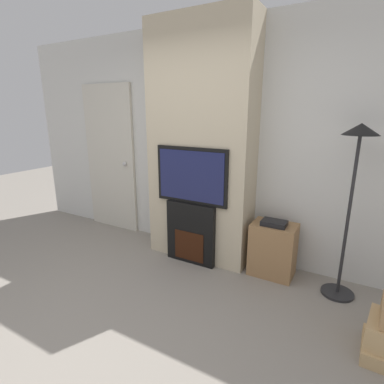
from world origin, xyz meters
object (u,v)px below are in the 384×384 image
(television, at_px, (192,176))
(floor_lamp, at_px, (355,172))
(fireplace, at_px, (192,233))
(media_stand, at_px, (273,249))

(television, relative_size, floor_lamp, 0.53)
(fireplace, relative_size, television, 0.83)
(floor_lamp, bearing_deg, television, -175.73)
(television, xyz_separation_m, media_stand, (0.90, 0.18, -0.74))
(floor_lamp, height_order, media_stand, floor_lamp)
(media_stand, bearing_deg, floor_lamp, -5.12)
(fireplace, distance_m, floor_lamp, 1.80)
(fireplace, height_order, media_stand, fireplace)
(fireplace, xyz_separation_m, television, (0.00, -0.00, 0.68))
(media_stand, bearing_deg, fireplace, -169.03)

